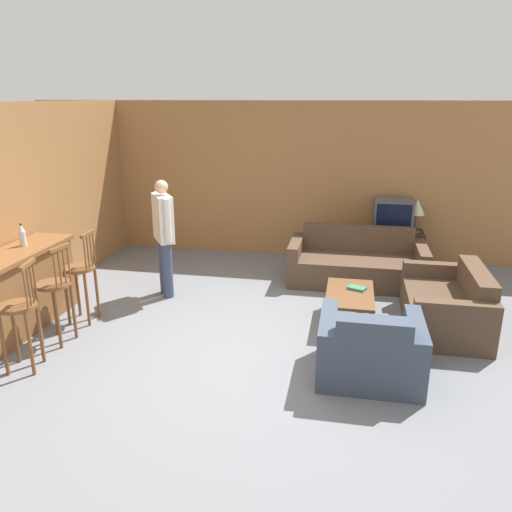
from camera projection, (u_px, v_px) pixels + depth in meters
name	position (u px, v px, depth m)	size (l,w,h in m)	color
ground_plane	(255.00, 356.00, 5.33)	(24.00, 24.00, 0.00)	slate
wall_back	(297.00, 181.00, 8.43)	(9.40, 0.08, 2.60)	#9E6B3D
wall_left	(44.00, 201.00, 6.79)	(0.08, 8.73, 2.60)	#9E6B3D
bar_counter	(4.00, 299.00, 5.61)	(0.55, 2.22, 0.95)	brown
bar_chair_near	(20.00, 315.00, 4.93)	(0.44, 0.44, 1.14)	brown
bar_chair_mid	(55.00, 293.00, 5.49)	(0.42, 0.42, 1.14)	brown
bar_chair_far	(81.00, 275.00, 6.02)	(0.38, 0.38, 1.14)	brown
couch_far	(357.00, 264.00, 7.43)	(1.97, 0.95, 0.78)	#4C3828
armchair_near	(370.00, 351.00, 4.88)	(1.00, 0.90, 0.76)	#384251
loveseat_right	(448.00, 306.00, 5.94)	(0.87, 1.48, 0.75)	#4C3828
coffee_table	(350.00, 297.00, 6.03)	(0.57, 0.98, 0.40)	brown
tv_unit	(390.00, 248.00, 8.13)	(1.02, 0.50, 0.59)	#2D2319
tv	(393.00, 215.00, 7.96)	(0.60, 0.50, 0.53)	#4C4C4C
bottle	(22.00, 236.00, 5.92)	(0.08, 0.08, 0.27)	silver
book_on_table	(357.00, 288.00, 6.11)	(0.25, 0.20, 0.03)	#33704C
table_lamp	(417.00, 208.00, 7.85)	(0.25, 0.25, 0.53)	brown
person_by_window	(164.00, 232.00, 6.74)	(0.42, 0.53, 1.61)	#384260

